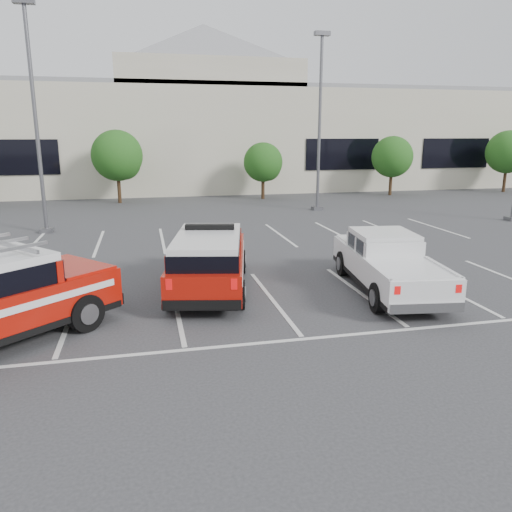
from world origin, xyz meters
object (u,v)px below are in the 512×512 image
Objects in this scene: convention_building at (183,132)px; light_pole_mid at (320,123)px; tree_far_right at (508,153)px; white_pickup at (387,268)px; fire_chief_suv at (209,265)px; light_pole_left at (36,120)px; tree_right at (393,158)px; tree_mid_left at (119,157)px; tree_mid_right at (264,164)px.

light_pole_mid is at bearing -66.74° from convention_building.
light_pole_mid reaches higher than tree_far_right.
light_pole_mid is 16.85m from white_pickup.
fire_chief_suv reaches higher than white_pickup.
fire_chief_suv is (-8.61, -14.71, -4.40)m from light_pole_mid.
convention_building reaches higher than white_pickup.
white_pickup is (5.17, -1.16, -0.11)m from fire_chief_suv.
light_pole_left reaches higher than white_pickup.
light_pole_left is (-23.09, -10.05, 2.41)m from tree_right.
tree_far_right is (24.91, -9.82, -1.68)m from convention_building.
tree_far_right is at bearing 18.48° from light_pole_mid.
light_pole_mid is at bearing 71.33° from fire_chief_suv.
tree_mid_left is 1.10× the size of tree_right.
tree_mid_right is at bearing -0.00° from tree_mid_left.
tree_far_right is 30.81m from white_pickup.
light_pole_left is (-3.09, -10.05, 2.14)m from tree_mid_left.
tree_mid_left reaches higher than fire_chief_suv.
convention_building is at bearing 116.57° from tree_mid_right.
light_pole_left is 17.18m from white_pickup.
tree_mid_right is 0.39× the size of light_pole_mid.
light_pole_left reaches higher than tree_right.
fire_chief_suv is (6.39, -10.71, -4.40)m from light_pole_left.
tree_mid_left and tree_far_right have the same top height.
tree_far_right reaches higher than tree_right.
convention_building is 15.04× the size of tree_mid_right.
light_pole_left is at bearing -156.49° from tree_right.
tree_mid_left is 13.53m from light_pole_mid.
light_pole_left is at bearing -112.39° from convention_building.
white_pickup is at bearing -134.48° from tree_far_right.
tree_mid_right is at bearing -180.00° from tree_right.
tree_mid_right is 20.01m from tree_far_right.
fire_chief_suv is (-16.70, -20.76, -1.98)m from tree_right.
tree_far_right is 19.19m from light_pole_mid.
convention_building is 32.17m from white_pickup.
fire_chief_suv is at bearing -142.13° from tree_far_right.
tree_mid_left is 20.00m from tree_right.
tree_right reaches higher than fire_chief_suv.
fire_chief_suv is (-1.79, -30.58, -3.93)m from convention_building.
tree_mid_right is (10.00, -0.00, -0.54)m from tree_mid_left.
tree_mid_right is at bearing 93.59° from white_pickup.
light_pole_mid is 17.60m from fire_chief_suv.
tree_far_right is at bearing -21.51° from convention_building.
tree_mid_right is 0.69× the size of white_pickup.
tree_mid_left is 23.62m from white_pickup.
convention_building is 21.49m from light_pole_left.
white_pickup is at bearing -45.76° from light_pole_left.
white_pickup is at bearing -117.74° from tree_right.
convention_building reaches higher than tree_far_right.
tree_right is at bearing 62.84° from fire_chief_suv.
light_pole_mid is (6.82, -15.86, 0.47)m from convention_building.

